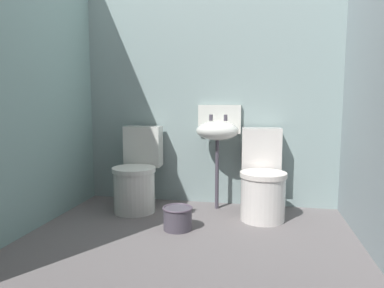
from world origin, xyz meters
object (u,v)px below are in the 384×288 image
sink (218,130)px  toilet_right (262,181)px  bucket (178,218)px  toilet_left (137,176)px

sink → toilet_right: bearing=-23.9°
bucket → toilet_right: bearing=34.4°
toilet_left → toilet_right: (1.17, 0.00, 0.00)m
bucket → toilet_left: bearing=137.9°
toilet_left → sink: (0.74, 0.19, 0.43)m
toilet_right → bucket: 0.83m
toilet_left → sink: 0.88m
toilet_left → toilet_right: bearing=178.3°
toilet_left → sink: size_ratio=0.79×
toilet_left → sink: sink is taller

